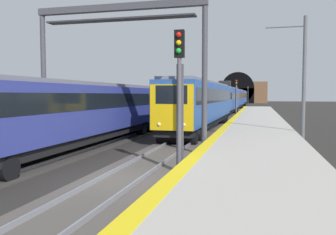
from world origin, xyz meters
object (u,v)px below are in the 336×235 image
at_px(railway_signal_mid, 236,95).
at_px(overhead_signal_gantry, 119,41).
at_px(railway_signal_far, 248,94).
at_px(catenary_mast_near, 303,80).
at_px(train_adjacent_platform, 171,103).
at_px(railway_signal_near, 179,88).
at_px(train_main_approaching, 230,99).

height_order(railway_signal_mid, overhead_signal_gantry, overhead_signal_gantry).
distance_m(railway_signal_far, catenary_mast_near, 86.23).
height_order(railway_signal_far, catenary_mast_near, catenary_mast_near).
distance_m(train_adjacent_platform, railway_signal_near, 26.79).
height_order(train_main_approaching, railway_signal_far, railway_signal_far).
bearing_deg(train_main_approaching, railway_signal_mid, 9.20).
height_order(railway_signal_near, railway_signal_mid, railway_signal_near).
bearing_deg(train_main_approaching, railway_signal_far, 178.91).
distance_m(railway_signal_mid, overhead_signal_gantry, 32.87).
distance_m(train_main_approaching, railway_signal_near, 48.81).
xyz_separation_m(train_adjacent_platform, railway_signal_mid, (10.87, -6.72, 0.87)).
bearing_deg(train_adjacent_platform, overhead_signal_gantry, 6.94).
relative_size(train_main_approaching, railway_signal_near, 15.22).
xyz_separation_m(train_main_approaching, railway_signal_near, (-48.77, -1.72, 0.93)).
distance_m(railway_signal_mid, catenary_mast_near, 28.24).
bearing_deg(railway_signal_far, train_main_approaching, -2.13).
distance_m(railway_signal_near, railway_signal_far, 95.15).
bearing_deg(railway_signal_near, railway_signal_mid, -180.00).
relative_size(railway_signal_near, railway_signal_far, 0.99).
relative_size(railway_signal_near, railway_signal_mid, 1.07).
distance_m(railway_signal_far, overhead_signal_gantry, 90.98).
height_order(railway_signal_near, railway_signal_far, railway_signal_far).
relative_size(train_main_approaching, railway_signal_far, 15.02).
height_order(railway_signal_mid, railway_signal_far, railway_signal_far).
relative_size(railway_signal_far, overhead_signal_gantry, 0.60).
height_order(train_adjacent_platform, overhead_signal_gantry, overhead_signal_gantry).
bearing_deg(railway_signal_mid, railway_signal_near, 0.00).
bearing_deg(railway_signal_mid, overhead_signal_gantry, -7.40).
xyz_separation_m(train_main_approaching, catenary_mast_near, (-39.67, -7.26, 1.57)).
bearing_deg(railway_signal_mid, train_adjacent_platform, -31.70).
height_order(train_adjacent_platform, catenary_mast_near, catenary_mast_near).
distance_m(train_adjacent_platform, catenary_mast_near, 20.87).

